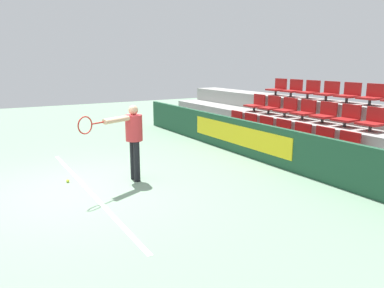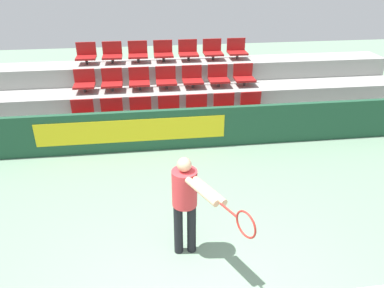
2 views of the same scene
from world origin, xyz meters
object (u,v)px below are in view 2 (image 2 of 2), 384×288
at_px(stadium_chair_14, 86,55).
at_px(stadium_chair_19, 213,51).
at_px(stadium_chair_7, 84,82).
at_px(stadium_chair_9, 139,80).
at_px(stadium_chair_3, 169,109).
at_px(stadium_chair_13, 244,76).
at_px(stadium_chair_16, 138,53).
at_px(stadium_chair_0, 82,113).
at_px(stadium_chair_17, 163,52).
at_px(stadium_chair_18, 188,51).
at_px(stadium_chair_6, 252,105).
at_px(stadium_chair_12, 218,77).
at_px(stadium_chair_4, 197,108).
at_px(stadium_chair_20, 237,50).
at_px(stadium_chair_8, 112,81).
at_px(stadium_chair_1, 112,112).
at_px(stadium_chair_2, 141,111).
at_px(stadium_chair_10, 166,79).
at_px(tennis_player, 187,198).
at_px(stadium_chair_5, 225,107).
at_px(stadium_chair_15, 112,54).
at_px(stadium_chair_11, 192,78).

height_order(stadium_chair_14, stadium_chair_19, same).
relative_size(stadium_chair_7, stadium_chair_9, 1.00).
height_order(stadium_chair_3, stadium_chair_13, stadium_chair_13).
distance_m(stadium_chair_13, stadium_chair_16, 2.81).
bearing_deg(stadium_chair_0, stadium_chair_17, 41.12).
bearing_deg(stadium_chair_18, stadium_chair_6, -52.63).
xyz_separation_m(stadium_chair_9, stadium_chair_12, (1.97, 0.00, 0.00)).
xyz_separation_m(stadium_chair_4, stadium_chair_9, (-1.32, 0.86, 0.46)).
height_order(stadium_chair_18, stadium_chair_20, same).
height_order(stadium_chair_8, stadium_chair_14, stadium_chair_14).
bearing_deg(stadium_chair_1, stadium_chair_0, 180.00).
bearing_deg(stadium_chair_2, stadium_chair_3, 0.00).
bearing_deg(stadium_chair_9, stadium_chair_10, 0.00).
relative_size(stadium_chair_12, tennis_player, 0.33).
xyz_separation_m(stadium_chair_1, stadium_chair_12, (2.63, 0.86, 0.46)).
distance_m(stadium_chair_13, stadium_chair_19, 1.18).
bearing_deg(stadium_chair_9, stadium_chair_16, 90.00).
bearing_deg(stadium_chair_17, stadium_chair_13, -23.58).
bearing_deg(stadium_chair_19, stadium_chair_12, -90.00).
xyz_separation_m(stadium_chair_7, stadium_chair_19, (3.29, 0.86, 0.46)).
xyz_separation_m(stadium_chair_13, stadium_chair_14, (-3.95, 0.86, 0.46)).
distance_m(stadium_chair_2, stadium_chair_17, 2.06).
bearing_deg(stadium_chair_8, stadium_chair_16, 52.63).
distance_m(stadium_chair_4, stadium_chair_17, 2.06).
distance_m(stadium_chair_5, stadium_chair_14, 3.82).
bearing_deg(stadium_chair_17, stadium_chair_18, 0.00).
bearing_deg(stadium_chair_15, stadium_chair_7, -127.37).
distance_m(stadium_chair_9, tennis_player, 4.88).
xyz_separation_m(stadium_chair_9, stadium_chair_19, (1.97, 0.86, 0.46)).
distance_m(stadium_chair_9, stadium_chair_10, 0.66).
bearing_deg(stadium_chair_5, stadium_chair_14, 152.36).
distance_m(stadium_chair_2, stadium_chair_18, 2.35).
bearing_deg(stadium_chair_0, stadium_chair_6, 0.00).
distance_m(stadium_chair_13, stadium_chair_15, 3.43).
xyz_separation_m(stadium_chair_11, stadium_chair_16, (-1.32, 0.86, 0.46)).
bearing_deg(stadium_chair_0, stadium_chair_11, 18.13).
relative_size(stadium_chair_1, stadium_chair_17, 1.00).
xyz_separation_m(stadium_chair_7, stadium_chair_11, (2.63, 0.00, 0.00)).
bearing_deg(stadium_chair_1, stadium_chair_13, 14.67).
distance_m(stadium_chair_3, stadium_chair_4, 0.66).
height_order(stadium_chair_8, stadium_chair_18, stadium_chair_18).
bearing_deg(stadium_chair_3, stadium_chair_19, 52.63).
distance_m(stadium_chair_1, stadium_chair_4, 1.97).
distance_m(stadium_chair_3, stadium_chair_16, 2.06).
relative_size(stadium_chair_4, stadium_chair_6, 1.00).
bearing_deg(stadium_chair_13, stadium_chair_2, -161.87).
height_order(stadium_chair_2, stadium_chair_10, stadium_chair_10).
xyz_separation_m(stadium_chair_4, stadium_chair_11, (0.00, 0.86, 0.46)).
xyz_separation_m(stadium_chair_0, stadium_chair_1, (0.66, 0.00, 0.00)).
distance_m(stadium_chair_5, tennis_player, 4.21).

